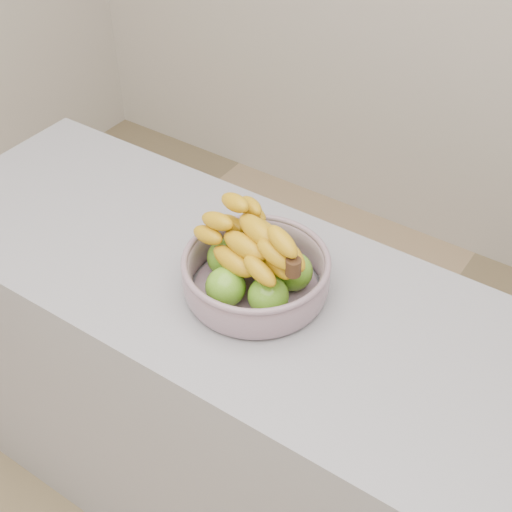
{
  "coord_description": "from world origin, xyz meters",
  "views": [
    {
      "loc": [
        0.53,
        -0.44,
        1.97
      ],
      "look_at": [
        -0.11,
        0.49,
        1.0
      ],
      "focal_mm": 50.0,
      "sensor_mm": 36.0,
      "label": 1
    }
  ],
  "objects": [
    {
      "name": "room_shell",
      "position": [
        0.0,
        0.0,
        1.71
      ],
      "size": [
        4.05,
        4.05,
        2.73
      ],
      "color": "beige",
      "rests_on": "ground"
    },
    {
      "name": "counter",
      "position": [
        0.0,
        0.49,
        0.45
      ],
      "size": [
        2.0,
        0.6,
        0.9
      ],
      "primitive_type": "cube",
      "color": "#A3A3AC",
      "rests_on": "ground"
    },
    {
      "name": "fruit_bowl",
      "position": [
        -0.11,
        0.49,
        0.96
      ],
      "size": [
        0.32,
        0.32,
        0.2
      ],
      "rotation": [
        0.0,
        0.0,
        -0.33
      ],
      "color": "#AAB6CC",
      "rests_on": "counter"
    }
  ]
}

